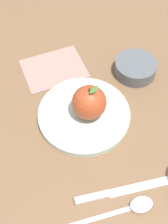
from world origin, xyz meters
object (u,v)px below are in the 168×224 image
object	(u,v)px
apple	(89,102)
linen_napkin	(54,68)
side_bowl	(136,67)
spoon	(132,207)
dinner_plate	(84,114)
knife	(115,192)

from	to	relation	value
apple	linen_napkin	world-z (taller)	apple
side_bowl	linen_napkin	distance (m)	0.22
side_bowl	spoon	size ratio (longest dim) A/B	0.71
dinner_plate	knife	xyz separation A→B (m)	(0.12, -0.16, -0.01)
dinner_plate	linen_napkin	xyz separation A→B (m)	(-0.13, 0.12, -0.01)
linen_napkin	apple	bearing A→B (deg)	-39.68
apple	side_bowl	size ratio (longest dim) A/B	0.87
dinner_plate	spoon	world-z (taller)	dinner_plate
side_bowl	knife	bearing A→B (deg)	-82.79
linen_napkin	knife	bearing A→B (deg)	-47.88
dinner_plate	spoon	distance (m)	0.24
dinner_plate	apple	bearing A→B (deg)	21.44
dinner_plate	knife	bearing A→B (deg)	-52.18
dinner_plate	apple	size ratio (longest dim) A/B	2.32
side_bowl	linen_napkin	size ratio (longest dim) A/B	0.67
linen_napkin	spoon	bearing A→B (deg)	-45.37
dinner_plate	spoon	bearing A→B (deg)	-47.10
dinner_plate	spoon	size ratio (longest dim) A/B	1.44
knife	spoon	xyz separation A→B (m)	(0.04, -0.02, 0.00)
apple	side_bowl	bearing A→B (deg)	68.48
knife	spoon	world-z (taller)	spoon
side_bowl	spoon	world-z (taller)	side_bowl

